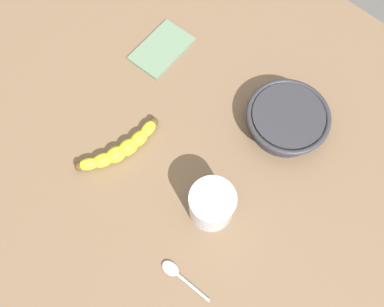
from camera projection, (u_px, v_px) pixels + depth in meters
wooden_tabletop at (171, 158)px, 87.03cm from camera, size 120.00×120.00×3.00cm
banana at (121, 149)px, 84.38cm from camera, size 19.45×7.57×3.29cm
smoothie_glass at (212, 205)px, 77.45cm from camera, size 8.90×8.90×8.84cm
ceramic_bowl at (287, 119)px, 85.42cm from camera, size 17.80×17.80×5.08cm
teaspoon at (173, 271)px, 76.51cm from camera, size 2.63×11.27×0.80cm
folded_napkin at (162, 49)px, 95.30cm from camera, size 14.92×9.99×0.60cm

